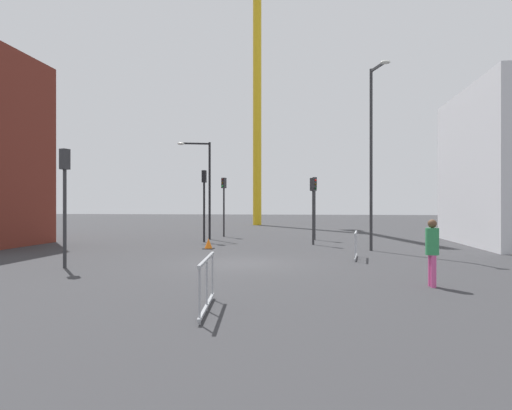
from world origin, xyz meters
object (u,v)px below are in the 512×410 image
object	(u,v)px
construction_crane	(257,56)
streetlamp_tall	(373,146)
traffic_light_median	(315,198)
traffic_light_near	(224,197)
streetlamp_short	(205,180)
traffic_light_island	(313,199)
traffic_light_far	(65,188)
traffic_light_verge	(204,194)
traffic_cone_on_verge	(208,244)
pedestrian_walking	(432,247)

from	to	relation	value
construction_crane	streetlamp_tall	xyz separation A→B (m)	(8.60, -25.09, -12.92)
traffic_light_median	traffic_light_near	bearing A→B (deg)	162.70
streetlamp_short	traffic_light_island	distance (m)	7.37
construction_crane	streetlamp_short	size ratio (longest dim) A/B	4.59
construction_crane	streetlamp_short	bearing A→B (deg)	-92.50
streetlamp_short	traffic_light_median	world-z (taller)	streetlamp_short
traffic_light_far	traffic_light_island	bearing A→B (deg)	49.50
traffic_light_median	traffic_light_verge	bearing A→B (deg)	-158.52
traffic_light_near	traffic_light_island	xyz separation A→B (m)	(6.01, -5.30, -0.23)
streetlamp_short	traffic_light_median	size ratio (longest dim) A/B	1.57
construction_crane	traffic_light_verge	xyz separation A→B (m)	(-0.41, -21.27, -15.07)
traffic_light_far	traffic_light_island	distance (m)	12.99
traffic_light_verge	traffic_cone_on_verge	world-z (taller)	traffic_light_verge
traffic_light_verge	pedestrian_walking	bearing A→B (deg)	-53.84
traffic_light_verge	pedestrian_walking	size ratio (longest dim) A/B	2.33
traffic_light_island	traffic_cone_on_verge	world-z (taller)	traffic_light_island
traffic_light_far	streetlamp_short	bearing A→B (deg)	82.20
streetlamp_tall	streetlamp_short	size ratio (longest dim) A/B	1.41
traffic_light_verge	traffic_light_far	bearing A→B (deg)	-101.39
traffic_light_near	streetlamp_short	bearing A→B (deg)	-105.60
streetlamp_short	traffic_light_near	xyz separation A→B (m)	(0.69, 2.48, -1.01)
traffic_light_far	pedestrian_walking	world-z (taller)	traffic_light_far
construction_crane	pedestrian_walking	size ratio (longest dim) A/B	15.66
streetlamp_tall	traffic_cone_on_verge	size ratio (longest dim) A/B	16.29
traffic_light_median	traffic_light_near	xyz separation A→B (m)	(-6.08, 1.89, 0.08)
streetlamp_tall	traffic_light_near	xyz separation A→B (m)	(-8.75, 8.21, -2.24)
pedestrian_walking	traffic_light_verge	bearing A→B (deg)	126.16
streetlamp_short	traffic_light_near	bearing A→B (deg)	74.40
traffic_light_near	traffic_light_verge	world-z (taller)	traffic_light_verge
traffic_light_near	streetlamp_tall	bearing A→B (deg)	-43.17
streetlamp_tall	traffic_cone_on_verge	world-z (taller)	streetlamp_tall
traffic_light_near	traffic_light_far	xyz separation A→B (m)	(-2.43, -15.17, 0.05)
traffic_light_island	traffic_cone_on_verge	size ratio (longest dim) A/B	6.88
traffic_light_island	construction_crane	bearing A→B (deg)	104.78
construction_crane	traffic_light_far	world-z (taller)	construction_crane
traffic_light_verge	pedestrian_walking	distance (m)	15.97
streetlamp_short	traffic_light_median	xyz separation A→B (m)	(6.77, 0.58, -1.09)
construction_crane	traffic_light_island	world-z (taller)	construction_crane
traffic_light_far	traffic_cone_on_verge	xyz separation A→B (m)	(3.35, 6.96, -2.49)
streetlamp_short	traffic_light_verge	world-z (taller)	streetlamp_short
traffic_light_median	streetlamp_tall	bearing A→B (deg)	-67.08
streetlamp_tall	pedestrian_walking	distance (m)	9.80
streetlamp_short	traffic_light_verge	size ratio (longest dim) A/B	1.46
traffic_light_island	pedestrian_walking	size ratio (longest dim) A/B	2.03
streetlamp_tall	pedestrian_walking	size ratio (longest dim) A/B	4.81
construction_crane	traffic_light_verge	distance (m)	26.07
traffic_light_far	traffic_cone_on_verge	bearing A→B (deg)	64.31
traffic_light_median	traffic_light_island	size ratio (longest dim) A/B	1.07
traffic_light_far	traffic_light_verge	bearing A→B (deg)	78.61
traffic_light_near	traffic_cone_on_verge	distance (m)	8.61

